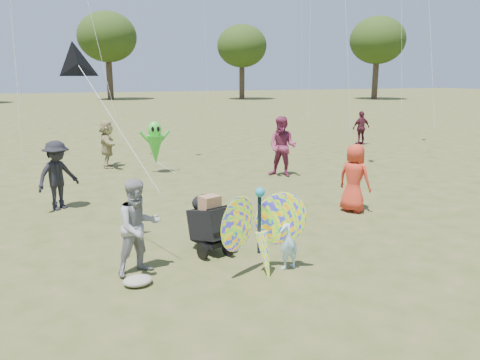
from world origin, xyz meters
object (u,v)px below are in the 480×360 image
crowd_e (282,147)px  butterfly_kite (262,232)px  jogging_stroller (209,219)px  alien_kite (155,144)px  adult_man (139,227)px  crowd_d (107,144)px  crowd_a (354,178)px  child_girl (289,239)px  crowd_h (361,128)px  crowd_b (58,175)px

crowd_e → butterfly_kite: 7.69m
jogging_stroller → alien_kite: (0.35, 7.38, 0.36)m
alien_kite → crowd_e: bearing=-26.8°
adult_man → crowd_d: 9.53m
crowd_d → jogging_stroller: bearing=-170.5°
crowd_a → crowd_e: 4.21m
child_girl → crowd_h: 15.13m
crowd_b → alien_kite: bearing=13.4°
jogging_stroller → alien_kite: size_ratio=0.65×
crowd_a → crowd_h: crowd_a is taller
crowd_d → crowd_h: size_ratio=1.07×
crowd_h → alien_kite: size_ratio=0.90×
crowd_e → adult_man: bearing=-88.7°
crowd_a → jogging_stroller: (-4.02, -1.27, -0.21)m
crowd_d → butterfly_kite: size_ratio=0.97×
crowd_a → crowd_h: 11.29m
crowd_a → crowd_h: (6.53, 9.21, -0.04)m
crowd_b → crowd_d: 5.26m
crowd_a → crowd_d: 9.21m
crowd_d → alien_kite: 2.12m
adult_man → crowd_d: size_ratio=0.96×
child_girl → crowd_d: crowd_d is taller
crowd_e → jogging_stroller: bearing=-83.4°
crowd_e → child_girl: bearing=-71.0°
butterfly_kite → alien_kite: bearing=91.1°
crowd_a → butterfly_kite: size_ratio=0.95×
jogging_stroller → crowd_d: bearing=76.9°
crowd_d → crowd_e: crowd_e is taller
crowd_d → butterfly_kite: bearing=-168.5°
crowd_a → jogging_stroller: 4.22m
child_girl → alien_kite: size_ratio=0.61×
crowd_b → butterfly_kite: crowd_b is taller
crowd_a → butterfly_kite: crowd_a is taller
crowd_d → crowd_h: 11.72m
child_girl → crowd_a: 3.94m
jogging_stroller → butterfly_kite: 1.42m
crowd_b → crowd_e: crowd_e is taller
crowd_b → alien_kite: (3.00, 3.45, 0.12)m
crowd_d → crowd_a: bearing=-143.8°
child_girl → crowd_e: size_ratio=0.54×
crowd_d → jogging_stroller: (1.07, -8.95, -0.23)m
alien_kite → crowd_a: bearing=-59.0°
child_girl → crowd_d: bearing=-92.6°
crowd_a → adult_man: bearing=80.8°
child_girl → crowd_h: size_ratio=0.67×
adult_man → crowd_b: bearing=86.6°
adult_man → jogging_stroller: 1.50m
jogging_stroller → crowd_h: bearing=24.9°
crowd_a → alien_kite: (-3.67, 6.11, 0.15)m
butterfly_kite → crowd_b: bearing=121.2°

